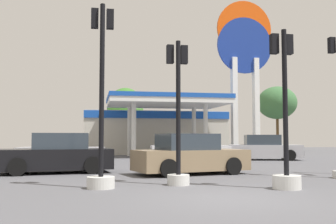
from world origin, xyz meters
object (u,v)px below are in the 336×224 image
object	(u,v)px
car_0	(56,155)
car_2	(189,150)
car_6	(61,152)
traffic_signal_2	(101,126)
tree_2	(277,103)
car_3	(190,156)
tree_1	(125,107)
traffic_signal_1	(285,139)
station_pole_sign	(245,56)
car_1	(264,149)
traffic_signal_0	(178,129)

from	to	relation	value
car_0	car_2	size ratio (longest dim) A/B	1.01
car_6	traffic_signal_2	distance (m)	10.19
car_6	tree_2	distance (m)	28.89
traffic_signal_2	car_6	bearing A→B (deg)	100.65
car_3	traffic_signal_2	distance (m)	5.20
traffic_signal_2	tree_1	xyz separation A→B (m)	(2.83, 27.68, 2.68)
car_2	car_6	world-z (taller)	car_2
car_2	traffic_signal_1	bearing A→B (deg)	-90.95
car_3	traffic_signal_1	size ratio (longest dim) A/B	1.05
car_2	tree_1	distance (m)	17.23
station_pole_sign	tree_1	xyz separation A→B (m)	(-8.61, 9.89, -3.43)
station_pole_sign	car_1	distance (m)	8.97
traffic_signal_0	car_2	bearing A→B (deg)	74.52
car_0	car_2	distance (m)	9.06
station_pole_sign	traffic_signal_2	bearing A→B (deg)	-122.75
station_pole_sign	car_2	size ratio (longest dim) A/B	2.65
car_1	traffic_signal_1	xyz separation A→B (m)	(-5.50, -13.50, 0.64)
traffic_signal_1	tree_1	size ratio (longest dim) A/B	0.70
station_pole_sign	tree_2	world-z (taller)	station_pole_sign
traffic_signal_2	car_3	bearing A→B (deg)	46.70
station_pole_sign	tree_1	distance (m)	13.55
car_3	traffic_signal_2	world-z (taller)	traffic_signal_2
car_1	car_6	size ratio (longest dim) A/B	1.06
car_1	car_3	bearing A→B (deg)	-128.98
car_0	tree_1	world-z (taller)	tree_1
car_0	tree_1	xyz separation A→B (m)	(4.54, 22.47, 3.69)
car_0	tree_1	size ratio (longest dim) A/B	0.74
station_pole_sign	car_0	world-z (taller)	station_pole_sign
car_3	traffic_signal_1	distance (m)	5.08
traffic_signal_2	station_pole_sign	bearing A→B (deg)	57.25
car_3	car_6	distance (m)	8.24
car_0	car_2	bearing A→B (deg)	39.91
car_2	car_6	bearing A→B (deg)	-171.47
traffic_signal_1	traffic_signal_0	bearing A→B (deg)	152.18
tree_1	traffic_signal_2	bearing A→B (deg)	-95.85
traffic_signal_1	tree_2	size ratio (longest dim) A/B	0.63
traffic_signal_0	station_pole_sign	bearing A→B (deg)	62.30
car_3	car_6	bearing A→B (deg)	130.70
car_1	tree_2	size ratio (longest dim) A/B	0.68
tree_2	traffic_signal_0	bearing A→B (deg)	-121.27
car_0	tree_2	bearing A→B (deg)	47.96
car_2	car_6	distance (m)	7.20
car_1	traffic_signal_1	distance (m)	14.60
car_0	traffic_signal_2	bearing A→B (deg)	-71.90
station_pole_sign	car_6	xyz separation A→B (m)	(-13.32, -7.84, -7.16)
traffic_signal_2	tree_2	bearing A→B (deg)	55.81
traffic_signal_1	traffic_signal_2	size ratio (longest dim) A/B	0.85
station_pole_sign	car_1	size ratio (longest dim) A/B	2.56
car_6	traffic_signal_2	size ratio (longest dim) A/B	0.86
station_pole_sign	car_6	distance (m)	17.03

